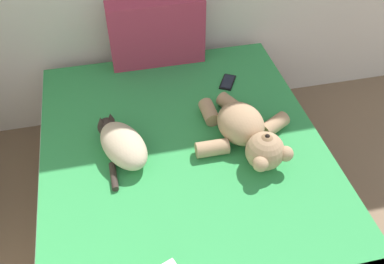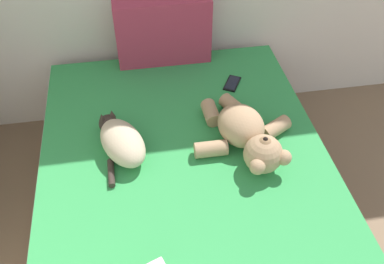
{
  "view_description": "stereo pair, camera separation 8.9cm",
  "coord_description": "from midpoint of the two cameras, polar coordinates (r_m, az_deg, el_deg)",
  "views": [
    {
      "loc": [
        0.97,
        1.85,
        2.08
      ],
      "look_at": [
        1.32,
        3.39,
        0.57
      ],
      "focal_mm": 39.97,
      "sensor_mm": 36.0,
      "label": 1
    },
    {
      "loc": [
        1.06,
        1.83,
        2.08
      ],
      "look_at": [
        1.32,
        3.39,
        0.57
      ],
      "focal_mm": 39.97,
      "sensor_mm": 36.0,
      "label": 2
    }
  ],
  "objects": [
    {
      "name": "bed",
      "position": [
        2.3,
        -1.55,
        -8.69
      ],
      "size": [
        1.49,
        2.0,
        0.53
      ],
      "color": "brown",
      "rests_on": "ground_plane"
    },
    {
      "name": "patterned_cushion",
      "position": [
        2.67,
        -5.71,
        13.05
      ],
      "size": [
        0.58,
        0.14,
        0.41
      ],
      "color": "#A5334C",
      "rests_on": "bed"
    },
    {
      "name": "cat",
      "position": [
        2.13,
        -10.56,
        -1.57
      ],
      "size": [
        0.3,
        0.44,
        0.15
      ],
      "color": "#C6B293",
      "rests_on": "bed"
    },
    {
      "name": "teddy_bear",
      "position": [
        2.14,
        6.17,
        -0.05
      ],
      "size": [
        0.53,
        0.63,
        0.2
      ],
      "color": "tan",
      "rests_on": "bed"
    },
    {
      "name": "cell_phone",
      "position": [
        2.58,
        3.78,
        6.65
      ],
      "size": [
        0.13,
        0.16,
        0.01
      ],
      "color": "black",
      "rests_on": "bed"
    }
  ]
}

